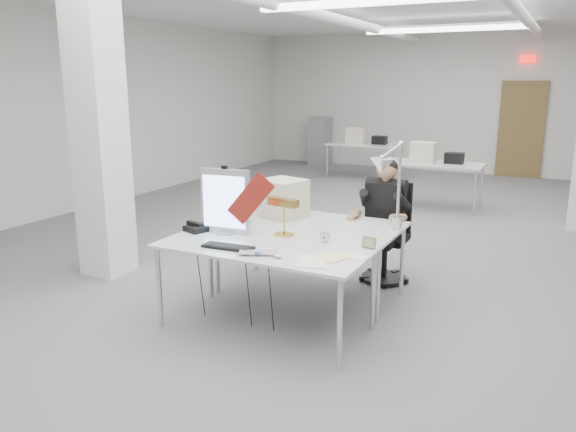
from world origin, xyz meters
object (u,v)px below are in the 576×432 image
object	(u,v)px
beige_monitor	(283,198)
architect_lamp	(391,192)
desk_phone	(197,229)
monitor	(225,201)
seated_person	(385,200)
desk_main	(265,247)
laptop	(258,255)
bankers_lamp	(284,219)
office_chair	(385,238)

from	to	relation	value
beige_monitor	architect_lamp	bearing A→B (deg)	7.55
desk_phone	monitor	bearing A→B (deg)	34.34
monitor	beige_monitor	distance (m)	0.81
seated_person	monitor	size ratio (longest dim) A/B	1.50
desk_main	monitor	bearing A→B (deg)	159.87
desk_phone	desk_main	bearing A→B (deg)	10.72
laptop	bankers_lamp	bearing A→B (deg)	72.84
desk_main	desk_phone	world-z (taller)	desk_phone
seated_person	monitor	distance (m)	1.75
laptop	beige_monitor	xyz separation A→B (m)	(-0.43, 1.26, 0.18)
monitor	office_chair	bearing A→B (deg)	47.09
monitor	architect_lamp	distance (m)	1.48
office_chair	bankers_lamp	xyz separation A→B (m)	(-0.56, -1.27, 0.43)
bankers_lamp	laptop	bearing A→B (deg)	-68.90
bankers_lamp	beige_monitor	xyz separation A→B (m)	(-0.34, 0.62, 0.04)
desk_main	architect_lamp	bearing A→B (deg)	42.16
laptop	desk_phone	distance (m)	0.97
office_chair	bankers_lamp	size ratio (longest dim) A/B	3.09
seated_person	laptop	size ratio (longest dim) A/B	2.91
bankers_lamp	beige_monitor	distance (m)	0.70
laptop	architect_lamp	size ratio (longest dim) A/B	0.38
monitor	beige_monitor	xyz separation A→B (m)	(0.18, 0.78, -0.10)
laptop	bankers_lamp	xyz separation A→B (m)	(-0.09, 0.64, 0.14)
architect_lamp	office_chair	bearing A→B (deg)	125.87
bankers_lamp	architect_lamp	world-z (taller)	architect_lamp
laptop	desk_phone	world-z (taller)	desk_phone
desk_main	beige_monitor	distance (m)	1.04
seated_person	bankers_lamp	xyz separation A→B (m)	(-0.56, -1.22, 0.01)
desk_phone	laptop	bearing A→B (deg)	-5.93
beige_monitor	architect_lamp	size ratio (longest dim) A/B	0.51
monitor	laptop	xyz separation A→B (m)	(0.61, -0.48, -0.28)
desk_main	architect_lamp	world-z (taller)	architect_lamp
seated_person	desk_phone	bearing A→B (deg)	-130.33
laptop	beige_monitor	distance (m)	1.35
monitor	architect_lamp	xyz separation A→B (m)	(1.36, 0.58, 0.11)
seated_person	laptop	world-z (taller)	seated_person
bankers_lamp	beige_monitor	size ratio (longest dim) A/B	0.76
office_chair	bankers_lamp	bearing A→B (deg)	-111.34
desk_main	architect_lamp	size ratio (longest dim) A/B	2.24
desk_main	office_chair	size ratio (longest dim) A/B	1.88
desk_main	seated_person	distance (m)	1.67
office_chair	architect_lamp	world-z (taller)	architect_lamp
seated_person	architect_lamp	size ratio (longest dim) A/B	1.10
laptop	desk_phone	xyz separation A→B (m)	(-0.88, 0.41, 0.01)
office_chair	desk_phone	distance (m)	2.04
office_chair	laptop	distance (m)	1.99
office_chair	seated_person	world-z (taller)	seated_person
monitor	desk_main	bearing A→B (deg)	-26.06
desk_phone	beige_monitor	distance (m)	0.98
seated_person	office_chair	bearing A→B (deg)	92.53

